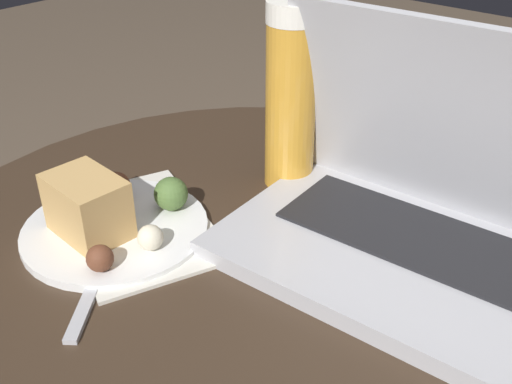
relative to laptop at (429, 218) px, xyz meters
The scene contains 6 objects.
table 0.24m from the laptop, 142.06° to the right, with size 0.74×0.74×0.50m.
napkin 0.30m from the laptop, 149.69° to the right, with size 0.24×0.20×0.00m.
laptop is the anchor object (origin of this frame).
beer_glass 0.21m from the laptop, 169.69° to the left, with size 0.06×0.06×0.21m.
snack_plate 0.32m from the laptop, 147.07° to the right, with size 0.19×0.19×0.07m.
fork 0.31m from the laptop, 138.82° to the right, with size 0.13×0.16×0.00m.
Camera 1 is at (0.31, -0.37, 0.86)m, focal length 42.00 mm.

